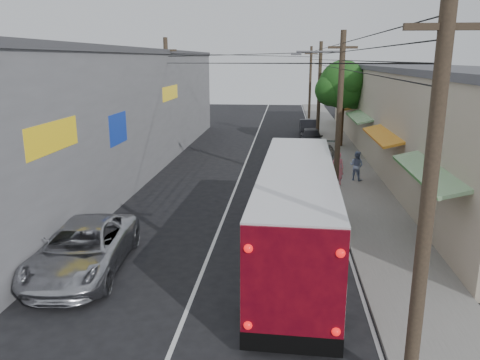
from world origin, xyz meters
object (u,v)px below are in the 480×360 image
Objects in this scene: parked_suv at (318,159)px; parked_car_mid at (311,137)px; parked_car_far at (308,128)px; jeepney at (83,249)px; pedestrian_far at (357,166)px; pedestrian_near at (338,168)px; coach_bus at (296,211)px.

parked_car_mid is (0.00, 8.46, -0.06)m from parked_suv.
parked_car_far is (0.00, 13.99, -0.10)m from parked_suv.
jeepney is at bearing -113.07° from parked_suv.
parked_car_mid is at bearing -90.79° from parked_car_far.
pedestrian_near is at bearing 76.76° from pedestrian_far.
coach_bus is 6.94× the size of pedestrian_far.
pedestrian_far is at bearing -43.07° from parked_suv.
pedestrian_far reaches higher than parked_suv.
parked_suv is at bearing -90.79° from parked_car_far.
pedestrian_far is (10.34, 12.34, 0.16)m from jeepney.
parked_suv reaches higher than parked_car_far.
parked_suv is at bearing 55.35° from jeepney.
jeepney is at bearing 62.33° from pedestrian_near.
parked_suv is 3.29× the size of pedestrian_far.
parked_suv is 1.27× the size of parked_car_mid.
coach_bus reaches higher than parked_suv.
parked_car_far is at bearing 96.77° from parked_suv.
coach_bus is 2.69× the size of parked_car_mid.
parked_car_far is (8.40, 28.63, -0.09)m from jeepney.
pedestrian_far is (1.94, -16.29, 0.25)m from parked_car_far.
pedestrian_far is at bearing 73.55° from coach_bus.
pedestrian_near reaches higher than parked_car_mid.
coach_bus reaches higher than parked_car_mid.
parked_suv is (1.60, 12.94, -0.91)m from coach_bus.
coach_bus is 6.40× the size of pedestrian_near.
coach_bus is at bearing -94.10° from parked_car_mid.
pedestrian_near is at bearing 46.07° from jeepney.
parked_suv is at bearing -89.84° from parked_car_mid.
parked_suv is at bearing -65.06° from pedestrian_near.
pedestrian_far is (1.14, 1.03, -0.07)m from pedestrian_near.
parked_suv is 3.02m from pedestrian_far.
parked_car_far is at bearing -48.55° from pedestrian_far.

